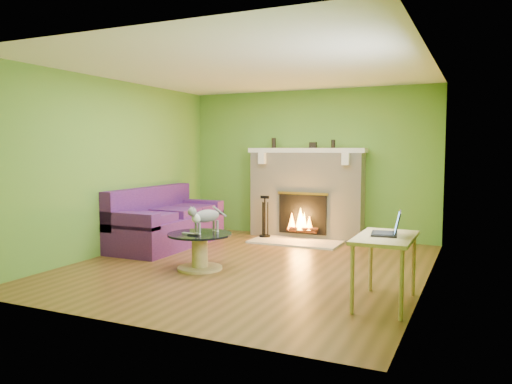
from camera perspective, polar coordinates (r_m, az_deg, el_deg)
floor at (r=6.78m, az=-0.72°, el=-8.41°), size 5.00×5.00×0.00m
ceiling at (r=6.68m, az=-0.75°, el=13.86°), size 5.00×5.00×0.00m
wall_back at (r=8.92m, az=6.15°, el=3.22°), size 5.00×0.00×5.00m
wall_front at (r=4.47m, az=-14.56°, el=1.35°), size 5.00×0.00×5.00m
wall_left at (r=7.83m, az=-15.81°, el=2.82°), size 0.00×5.00×5.00m
wall_right at (r=6.00m, az=19.11°, el=2.12°), size 0.00×5.00×5.00m
window_frame at (r=5.10m, az=18.10°, el=4.50°), size 0.00×1.20×1.20m
window_pane at (r=5.10m, az=18.01°, el=4.51°), size 0.00×1.06×1.06m
fireplace at (r=8.78m, az=5.74°, el=-0.25°), size 2.10×0.46×1.58m
hearth at (r=8.40m, az=4.55°, el=-5.69°), size 1.50×0.75×0.03m
mantel at (r=8.73m, az=5.74°, el=4.76°), size 2.10×0.28×0.08m
sofa at (r=8.22m, az=-10.43°, el=-3.52°), size 0.95×2.10×0.94m
coffee_table at (r=6.57m, az=-6.45°, el=-6.43°), size 0.84×0.84×0.47m
desk at (r=5.18m, az=14.55°, el=-5.80°), size 0.55×0.95×0.70m
cat at (r=6.51m, az=-5.66°, el=-3.11°), size 0.42×0.63×0.37m
remote_silver at (r=6.49m, az=-7.78°, el=-4.72°), size 0.17×0.06×0.02m
remote_black at (r=6.37m, az=-7.15°, el=-4.90°), size 0.16×0.05×0.02m
laptop at (r=5.20m, az=14.48°, el=-3.41°), size 0.34×0.37×0.25m
fire_tools at (r=8.71m, az=1.01°, el=-2.78°), size 0.19×0.19×0.73m
mantel_vase_left at (r=8.97m, az=2.05°, el=5.62°), size 0.08×0.08×0.18m
mantel_vase_right at (r=8.61m, az=8.81°, el=5.46°), size 0.07×0.07×0.14m
mantel_box at (r=8.72m, az=6.53°, el=5.35°), size 0.12×0.08×0.10m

